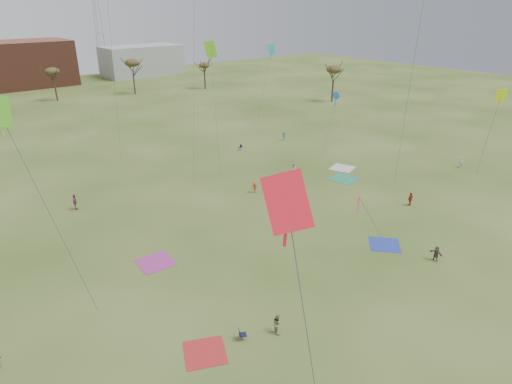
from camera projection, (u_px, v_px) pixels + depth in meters
ground at (352, 303)px, 34.72m from camera, size 260.00×260.00×0.00m
spectator_fore_a at (410, 199)px, 50.96m from camera, size 0.96×0.46×1.60m
spectator_fore_b at (277, 323)px, 31.33m from camera, size 0.82×0.92×1.57m
spectator_fore_c at (436, 254)px, 40.13m from camera, size 0.51×1.34×1.42m
flyer_mid_b at (254, 187)px, 54.40m from camera, size 0.84×1.05×1.42m
flyer_mid_c at (461, 162)px, 62.67m from camera, size 0.63×0.51×1.51m
spectator_mid_d at (75, 202)px, 49.87m from camera, size 0.76×1.18×1.87m
spectator_mid_e at (294, 169)px, 59.89m from camera, size 1.01×1.05×1.70m
flyer_far_c at (284, 136)px, 74.98m from camera, size 0.93×1.03×1.39m
blanket_red at (205, 353)px, 29.78m from camera, size 3.69×3.69×0.03m
blanket_blue at (385, 245)px, 42.98m from camera, size 4.04×4.04×0.03m
blanket_cream at (342, 168)px, 62.68m from camera, size 3.88×3.88×0.03m
blanket_plum at (155, 262)px, 40.06m from camera, size 3.23×3.23×0.03m
blanket_olive at (344, 179)px, 58.96m from camera, size 3.78×3.78×0.03m
camp_chair_left at (243, 336)px, 30.86m from camera, size 0.72×0.70×0.87m
camp_chair_right at (240, 149)px, 70.15m from camera, size 0.60×0.56×0.87m
kites_aloft at (174, 17)px, 50.05m from camera, size 60.17×58.64×25.82m
tree_line at (28, 83)px, 86.36m from camera, size 117.44×49.32×8.91m
building_brick at (20, 64)px, 120.34m from camera, size 26.00×16.00×12.00m
building_grey at (142, 60)px, 139.87m from camera, size 24.00×12.00×9.00m
radio_tower at (96, 11)px, 133.16m from camera, size 1.51×1.72×41.00m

